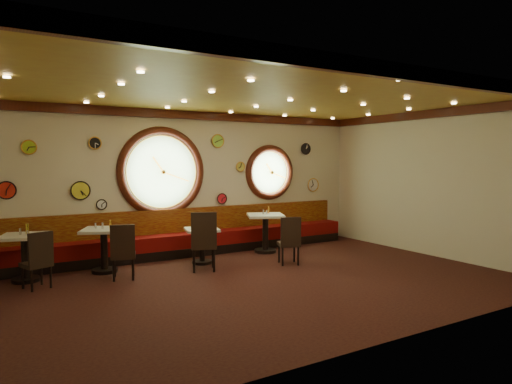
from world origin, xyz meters
name	(u,v)px	position (x,y,z in m)	size (l,w,h in m)	color
floor	(255,283)	(0.00, 0.00, 0.00)	(9.00, 6.00, 0.00)	black
ceiling	(255,95)	(0.00, 0.00, 3.20)	(9.00, 6.00, 0.02)	#B29432
wall_back	(187,183)	(0.00, 3.00, 1.60)	(9.00, 0.02, 3.20)	beige
wall_front	(390,205)	(0.00, -3.00, 1.60)	(9.00, 0.02, 3.20)	beige
wall_right	(430,183)	(4.50, 0.00, 1.60)	(0.02, 6.00, 3.20)	beige
molding_back	(187,115)	(0.00, 2.95, 3.11)	(9.00, 0.10, 0.18)	#3B140A
molding_front	(389,70)	(0.00, -2.95, 3.11)	(9.00, 0.10, 0.18)	#3B140A
molding_right	(431,114)	(4.45, 0.00, 3.11)	(0.10, 6.00, 0.18)	#3B140A
banquette_base	(193,250)	(0.00, 2.72, 0.10)	(8.00, 0.55, 0.20)	black
banquette_seat	(193,239)	(0.00, 2.72, 0.35)	(8.00, 0.55, 0.30)	#5E0808
banquette_back	(189,220)	(0.00, 2.94, 0.75)	(8.00, 0.10, 0.55)	#611007
porthole_left_glass	(162,172)	(-0.60, 3.00, 1.85)	(1.66, 1.66, 0.02)	#88B46C
porthole_left_frame	(162,172)	(-0.60, 2.98, 1.85)	(1.98, 1.98, 0.18)	#3B140A
porthole_left_ring	(162,172)	(-0.60, 2.95, 1.85)	(1.61, 1.61, 0.03)	gold
porthole_right_glass	(269,172)	(2.20, 3.00, 1.80)	(1.10, 1.10, 0.02)	#88B46C
porthole_right_frame	(270,172)	(2.20, 2.98, 1.80)	(1.38, 1.38, 0.18)	#3B140A
porthole_right_ring	(270,172)	(2.20, 2.95, 1.80)	(1.09, 1.09, 0.03)	gold
wall_clock_0	(218,141)	(0.75, 2.96, 2.55)	(0.30, 0.30, 0.03)	#90D141
wall_clock_1	(240,167)	(1.35, 2.96, 1.95)	(0.22, 0.22, 0.03)	#D2C846
wall_clock_2	(80,191)	(-2.30, 2.96, 1.50)	(0.36, 0.36, 0.03)	yellow
wall_clock_3	(95,143)	(-2.00, 2.96, 2.45)	(0.24, 0.24, 0.03)	black
wall_clock_4	(313,185)	(3.55, 2.96, 1.45)	(0.34, 0.34, 0.03)	white
wall_clock_5	(6,190)	(-3.60, 2.96, 1.55)	(0.32, 0.32, 0.03)	red
wall_clock_6	(222,199)	(0.85, 2.96, 1.20)	(0.24, 0.24, 0.03)	red
wall_clock_7	(29,147)	(-3.20, 2.96, 2.35)	(0.26, 0.26, 0.03)	#A8CD29
wall_clock_8	(101,204)	(-1.90, 2.96, 1.20)	(0.20, 0.20, 0.03)	white
wall_clock_9	(306,149)	(3.30, 2.96, 2.40)	(0.28, 0.28, 0.03)	black
table_a	(25,252)	(-3.38, 2.12, 0.52)	(0.93, 0.93, 0.82)	black
table_b	(104,245)	(-2.06, 2.08, 0.52)	(1.00, 1.00, 0.83)	black
table_c	(202,241)	(-0.17, 1.82, 0.45)	(0.80, 0.80, 0.72)	black
table_d	(265,228)	(1.53, 2.11, 0.55)	(1.06, 1.06, 0.88)	black
chair_a	(39,256)	(-3.23, 1.46, 0.54)	(0.51, 0.51, 0.59)	black
chair_b	(123,248)	(-1.90, 1.34, 0.57)	(0.52, 0.52, 0.61)	black
chair_c	(204,237)	(-0.43, 1.17, 0.65)	(0.62, 0.62, 0.70)	black
chair_d	(290,237)	(1.28, 0.79, 0.56)	(0.53, 0.53, 0.60)	black
condiment_a_salt	(20,231)	(-3.44, 2.17, 0.88)	(0.04, 0.04, 0.11)	silver
condiment_b_salt	(96,226)	(-2.19, 2.17, 0.88)	(0.04, 0.04, 0.11)	silver
condiment_c_salt	(194,226)	(-0.30, 1.90, 0.77)	(0.04, 0.04, 0.11)	silver
condiment_d_salt	(263,212)	(1.49, 2.14, 0.93)	(0.04, 0.04, 0.10)	silver
condiment_a_pepper	(28,233)	(-3.34, 2.02, 0.86)	(0.03, 0.03, 0.09)	silver
condiment_b_pepper	(103,226)	(-2.08, 2.08, 0.89)	(0.04, 0.04, 0.11)	silver
condiment_c_pepper	(202,226)	(-0.20, 1.79, 0.77)	(0.04, 0.04, 0.11)	#BAB9BE
condiment_d_pepper	(267,212)	(1.57, 2.12, 0.92)	(0.03, 0.03, 0.09)	silver
condiment_a_bottle	(27,229)	(-3.33, 2.18, 0.91)	(0.06, 0.06, 0.18)	yellow
condiment_b_bottle	(110,224)	(-1.92, 2.14, 0.90)	(0.05, 0.05, 0.15)	gold
condiment_c_bottle	(203,223)	(-0.10, 1.93, 0.80)	(0.05, 0.05, 0.16)	gold
condiment_d_bottle	(268,210)	(1.71, 2.26, 0.95)	(0.05, 0.05, 0.15)	orange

